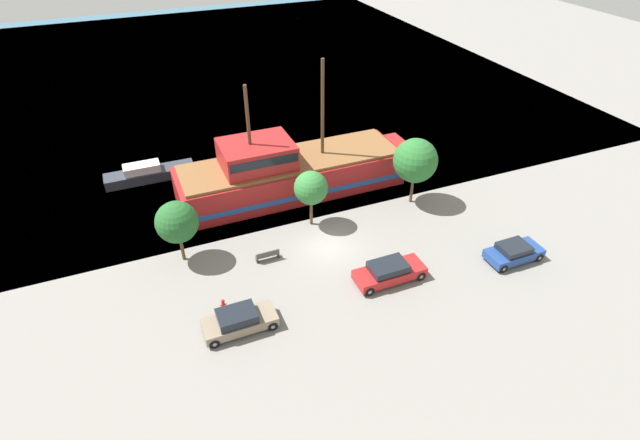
% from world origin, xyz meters
% --- Properties ---
extents(ground_plane, '(160.00, 160.00, 0.00)m').
position_xyz_m(ground_plane, '(0.00, 0.00, 0.00)').
color(ground_plane, gray).
extents(water_surface, '(80.00, 80.00, 0.00)m').
position_xyz_m(water_surface, '(0.00, 44.00, 0.00)').
color(water_surface, '#38667F').
rests_on(water_surface, ground).
extents(pirate_ship, '(20.74, 5.70, 11.28)m').
position_xyz_m(pirate_ship, '(-0.03, 8.74, 1.93)').
color(pirate_ship, '#A31E1E').
rests_on(pirate_ship, water_surface).
extents(moored_boat_dockside, '(7.91, 1.86, 1.62)m').
position_xyz_m(moored_boat_dockside, '(-11.12, 15.56, 0.62)').
color(moored_boat_dockside, '#2D333D').
rests_on(moored_boat_dockside, water_surface).
extents(parked_car_curb_front, '(4.94, 1.96, 1.46)m').
position_xyz_m(parked_car_curb_front, '(2.38, -4.86, 0.73)').
color(parked_car_curb_front, '#B21E1E').
rests_on(parked_car_curb_front, ground_plane).
extents(parked_car_curb_mid, '(4.51, 1.94, 1.44)m').
position_xyz_m(parked_car_curb_mid, '(-8.27, -5.29, 0.71)').
color(parked_car_curb_mid, '#7F705B').
rests_on(parked_car_curb_mid, ground_plane).
extents(parked_car_curb_rear, '(4.12, 1.96, 1.33)m').
position_xyz_m(parked_car_curb_rear, '(11.74, -6.39, 0.68)').
color(parked_car_curb_rear, navy).
rests_on(parked_car_curb_rear, ground_plane).
extents(fire_hydrant, '(0.42, 0.25, 0.76)m').
position_xyz_m(fire_hydrant, '(-8.79, -3.19, 0.41)').
color(fire_hydrant, red).
rests_on(fire_hydrant, ground_plane).
extents(bench_promenade_east, '(1.71, 0.45, 0.85)m').
position_xyz_m(bench_promenade_east, '(-4.66, 0.37, 0.44)').
color(bench_promenade_east, '#4C4742').
rests_on(bench_promenade_east, ground_plane).
extents(tree_row_east, '(2.98, 2.98, 4.78)m').
position_xyz_m(tree_row_east, '(-10.25, 2.83, 3.28)').
color(tree_row_east, brown).
rests_on(tree_row_east, ground_plane).
extents(tree_row_mideast, '(2.62, 2.62, 4.67)m').
position_xyz_m(tree_row_mideast, '(-0.08, 3.36, 3.35)').
color(tree_row_mideast, brown).
rests_on(tree_row_mideast, ground_plane).
extents(tree_row_midwest, '(3.62, 3.62, 5.75)m').
position_xyz_m(tree_row_midwest, '(8.96, 3.16, 3.93)').
color(tree_row_midwest, brown).
rests_on(tree_row_midwest, ground_plane).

